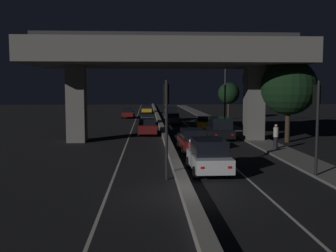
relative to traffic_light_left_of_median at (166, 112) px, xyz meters
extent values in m
plane|color=black|center=(0.67, -3.02, -3.26)|extent=(200.00, 200.00, 0.00)
cube|color=beige|center=(-2.60, 31.98, -3.26)|extent=(0.12, 126.00, 0.00)
cube|color=beige|center=(3.95, 31.98, -3.26)|extent=(0.12, 126.00, 0.00)
cube|color=gray|center=(0.67, 31.98, -3.08)|extent=(0.54, 126.00, 0.36)
cube|color=slate|center=(8.35, 24.98, -3.20)|extent=(2.19, 126.00, 0.13)
cube|color=slate|center=(-6.75, 14.04, -0.11)|extent=(1.49, 1.57, 6.30)
cube|color=slate|center=(8.10, 14.04, -0.11)|extent=(1.49, 1.57, 6.30)
cube|color=slate|center=(0.67, 14.04, 3.96)|extent=(22.27, 9.21, 1.85)
cube|color=#333335|center=(0.67, 14.04, 5.34)|extent=(22.27, 0.40, 0.90)
cylinder|color=black|center=(0.00, -0.11, -0.87)|extent=(0.14, 0.14, 4.78)
cube|color=black|center=(0.00, 0.07, 0.84)|extent=(0.30, 0.28, 0.95)
sphere|color=black|center=(0.00, 0.22, 1.14)|extent=(0.18, 0.18, 0.18)
sphere|color=black|center=(0.00, 0.22, 0.84)|extent=(0.18, 0.18, 0.18)
sphere|color=green|center=(0.00, 0.22, 0.54)|extent=(0.18, 0.18, 0.18)
cylinder|color=black|center=(7.35, -0.11, -0.88)|extent=(0.14, 0.14, 4.76)
cube|color=black|center=(7.35, 0.07, 0.82)|extent=(0.30, 0.28, 0.95)
sphere|color=black|center=(7.35, 0.22, 1.12)|extent=(0.18, 0.18, 0.18)
sphere|color=black|center=(7.35, 0.22, 0.82)|extent=(0.18, 0.18, 0.18)
sphere|color=green|center=(7.35, 0.22, 0.53)|extent=(0.18, 0.18, 0.18)
cylinder|color=#2D2D30|center=(7.80, 25.01, 1.04)|extent=(0.18, 0.18, 8.61)
cylinder|color=#2D2D30|center=(6.80, 25.01, 5.20)|extent=(2.00, 0.10, 0.10)
ellipsoid|color=#F2B759|center=(5.80, 25.01, 5.10)|extent=(0.56, 0.32, 0.24)
cube|color=silver|center=(2.26, 1.28, -2.60)|extent=(1.90, 4.13, 0.70)
cube|color=black|center=(2.26, 1.28, -1.86)|extent=(1.66, 2.48, 0.77)
cylinder|color=black|center=(1.34, 2.62, -2.95)|extent=(0.21, 0.63, 0.62)
cylinder|color=black|center=(3.14, 2.64, -2.95)|extent=(0.21, 0.63, 0.62)
cylinder|color=black|center=(1.37, -0.09, -2.95)|extent=(0.21, 0.63, 0.62)
cylinder|color=black|center=(3.18, -0.07, -2.95)|extent=(0.21, 0.63, 0.62)
cube|color=red|center=(1.64, -0.80, -2.56)|extent=(0.18, 0.03, 0.11)
cube|color=red|center=(2.93, -0.78, -2.56)|extent=(0.18, 0.03, 0.11)
cube|color=#591414|center=(2.29, 8.71, -2.66)|extent=(1.88, 4.01, 0.61)
cube|color=black|center=(2.29, 8.71, -2.03)|extent=(1.62, 2.42, 0.65)
cylinder|color=black|center=(1.39, 9.98, -2.96)|extent=(0.22, 0.60, 0.60)
cylinder|color=black|center=(3.09, 10.04, -2.96)|extent=(0.22, 0.60, 0.60)
cylinder|color=black|center=(1.48, 7.38, -2.96)|extent=(0.22, 0.60, 0.60)
cylinder|color=black|center=(3.18, 7.44, -2.96)|extent=(0.22, 0.60, 0.60)
cube|color=red|center=(1.75, 6.70, -2.63)|extent=(0.18, 0.04, 0.11)
cube|color=red|center=(2.97, 6.75, -2.63)|extent=(0.18, 0.04, 0.11)
cube|color=black|center=(5.42, 15.04, -2.64)|extent=(2.02, 4.60, 0.65)
cube|color=black|center=(5.42, 15.15, -1.83)|extent=(1.75, 3.32, 0.97)
cylinder|color=black|center=(4.53, 16.56, -2.96)|extent=(0.22, 0.60, 0.60)
cylinder|color=black|center=(6.38, 16.51, -2.96)|extent=(0.22, 0.60, 0.60)
cylinder|color=black|center=(4.45, 13.56, -2.96)|extent=(0.22, 0.60, 0.60)
cylinder|color=black|center=(6.30, 13.51, -2.96)|extent=(0.22, 0.60, 0.60)
cube|color=red|center=(4.69, 12.77, -2.60)|extent=(0.18, 0.04, 0.11)
cube|color=red|center=(6.01, 12.74, -2.60)|extent=(0.18, 0.04, 0.11)
cube|color=gold|center=(5.36, 23.81, -2.64)|extent=(2.08, 4.36, 0.64)
cube|color=black|center=(5.35, 23.71, -2.09)|extent=(1.73, 1.79, 0.47)
cylinder|color=black|center=(4.50, 25.27, -2.97)|extent=(0.23, 0.60, 0.59)
cylinder|color=black|center=(6.34, 25.18, -2.97)|extent=(0.23, 0.60, 0.59)
cylinder|color=black|center=(4.37, 22.44, -2.97)|extent=(0.23, 0.60, 0.59)
cylinder|color=black|center=(6.21, 22.36, -2.97)|extent=(0.23, 0.60, 0.59)
cube|color=red|center=(4.60, 21.70, -2.61)|extent=(0.18, 0.04, 0.11)
cube|color=red|center=(5.91, 21.63, -2.61)|extent=(0.18, 0.04, 0.11)
cube|color=#515459|center=(2.20, 30.42, -2.64)|extent=(1.83, 4.73, 0.63)
cube|color=black|center=(2.20, 30.19, -2.09)|extent=(1.56, 2.29, 0.48)
cylinder|color=black|center=(1.32, 31.95, -2.96)|extent=(0.22, 0.61, 0.61)
cylinder|color=black|center=(3.00, 31.99, -2.96)|extent=(0.22, 0.61, 0.61)
cylinder|color=black|center=(1.40, 28.86, -2.96)|extent=(0.22, 0.61, 0.61)
cylinder|color=black|center=(3.07, 28.90, -2.96)|extent=(0.22, 0.61, 0.61)
cube|color=red|center=(1.66, 28.06, -2.61)|extent=(0.18, 0.03, 0.11)
cube|color=red|center=(2.86, 28.09, -2.61)|extent=(0.18, 0.03, 0.11)
cube|color=black|center=(2.40, 36.33, -2.59)|extent=(1.93, 4.70, 0.74)
cube|color=black|center=(2.40, 36.33, -1.83)|extent=(1.64, 2.84, 0.79)
cylinder|color=black|center=(1.49, 37.81, -2.96)|extent=(0.23, 0.61, 0.60)
cylinder|color=black|center=(3.16, 37.89, -2.96)|extent=(0.23, 0.61, 0.60)
cylinder|color=black|center=(1.63, 34.77, -2.96)|extent=(0.23, 0.61, 0.60)
cylinder|color=black|center=(3.31, 34.85, -2.96)|extent=(0.23, 0.61, 0.60)
cube|color=red|center=(1.91, 33.99, -2.56)|extent=(0.18, 0.04, 0.11)
cube|color=red|center=(3.11, 34.04, -2.56)|extent=(0.18, 0.04, 0.11)
cube|color=#591414|center=(-0.92, 18.71, -2.59)|extent=(1.75, 4.17, 0.76)
cube|color=black|center=(-0.92, 18.92, -1.96)|extent=(1.53, 2.01, 0.50)
cylinder|color=black|center=(-0.07, 17.34, -2.97)|extent=(0.20, 0.59, 0.59)
cylinder|color=black|center=(-1.75, 17.33, -2.97)|extent=(0.20, 0.59, 0.59)
cylinder|color=black|center=(-0.09, 20.09, -2.97)|extent=(0.20, 0.59, 0.59)
cylinder|color=black|center=(-1.77, 20.08, -2.97)|extent=(0.20, 0.59, 0.59)
cube|color=white|center=(-0.33, 20.80, -2.70)|extent=(0.18, 0.03, 0.11)
cube|color=white|center=(-1.54, 20.80, -2.70)|extent=(0.18, 0.03, 0.11)
cube|color=silver|center=(-0.89, 29.87, -2.63)|extent=(1.69, 4.02, 0.62)
cube|color=black|center=(-0.88, 29.97, -2.10)|extent=(1.48, 1.61, 0.44)
cylinder|color=black|center=(-0.07, 28.55, -2.94)|extent=(0.20, 0.65, 0.65)
cylinder|color=black|center=(-1.71, 28.55, -2.94)|extent=(0.20, 0.65, 0.65)
cylinder|color=black|center=(-0.06, 31.20, -2.94)|extent=(0.20, 0.65, 0.65)
cylinder|color=black|center=(-1.70, 31.20, -2.94)|extent=(0.20, 0.65, 0.65)
cube|color=white|center=(-0.29, 31.89, -2.72)|extent=(0.18, 0.03, 0.11)
cube|color=white|center=(-1.47, 31.89, -2.72)|extent=(0.18, 0.03, 0.11)
cube|color=#591414|center=(-3.87, 41.42, -2.62)|extent=(1.71, 4.09, 0.64)
cube|color=black|center=(-3.87, 41.63, -2.04)|extent=(1.50, 1.96, 0.50)
cylinder|color=black|center=(-3.04, 40.07, -2.93)|extent=(0.20, 0.66, 0.66)
cylinder|color=black|center=(-4.70, 40.08, -2.93)|extent=(0.20, 0.66, 0.66)
cylinder|color=black|center=(-3.04, 42.77, -2.93)|extent=(0.20, 0.66, 0.66)
cylinder|color=black|center=(-4.70, 42.77, -2.93)|extent=(0.20, 0.66, 0.66)
cube|color=white|center=(-3.27, 43.48, -2.71)|extent=(0.18, 0.03, 0.11)
cube|color=white|center=(-4.46, 43.48, -2.71)|extent=(0.18, 0.03, 0.11)
cube|color=gold|center=(-0.97, 53.02, -2.62)|extent=(1.92, 4.36, 0.61)
cube|color=black|center=(-0.96, 53.23, -2.04)|extent=(1.63, 2.12, 0.55)
cylinder|color=black|center=(-0.15, 51.57, -2.93)|extent=(0.22, 0.67, 0.67)
cylinder|color=black|center=(-1.88, 51.63, -2.93)|extent=(0.22, 0.67, 0.67)
cylinder|color=black|center=(-0.05, 54.41, -2.93)|extent=(0.22, 0.67, 0.67)
cylinder|color=black|center=(-1.79, 54.47, -2.93)|extent=(0.22, 0.67, 0.67)
cube|color=white|center=(-0.27, 55.16, -2.71)|extent=(0.18, 0.04, 0.11)
cube|color=white|center=(-1.52, 55.20, -2.71)|extent=(0.18, 0.04, 0.11)
cylinder|color=black|center=(1.65, 4.86, -2.96)|extent=(0.09, 0.60, 0.60)
cylinder|color=black|center=(1.66, 3.56, -2.96)|extent=(0.11, 0.60, 0.60)
cube|color=navy|center=(1.65, 4.21, -2.74)|extent=(0.25, 0.99, 0.32)
cylinder|color=maroon|center=(1.65, 4.21, -2.33)|extent=(0.32, 0.32, 0.50)
sphere|color=silver|center=(1.65, 4.21, -1.96)|extent=(0.24, 0.24, 0.24)
cube|color=red|center=(1.66, 3.51, -2.74)|extent=(0.08, 0.03, 0.08)
cylinder|color=black|center=(8.27, 8.75, -2.72)|extent=(0.30, 0.30, 0.83)
cylinder|color=beige|center=(8.27, 8.75, -1.96)|extent=(0.36, 0.36, 0.69)
sphere|color=tan|center=(8.27, 8.75, -1.50)|extent=(0.22, 0.22, 0.22)
cylinder|color=#38281C|center=(10.63, 12.95, -1.85)|extent=(0.40, 0.40, 2.82)
sphere|color=black|center=(10.63, 12.95, 1.28)|extent=(4.58, 4.58, 4.58)
cylinder|color=#38281C|center=(11.25, 22.35, -1.33)|extent=(0.41, 0.41, 3.87)
sphere|color=black|center=(11.25, 22.35, 2.17)|extent=(4.18, 4.18, 4.18)
cylinder|color=#38281C|center=(10.99, 38.28, -1.93)|extent=(0.33, 0.33, 2.66)
sphere|color=black|center=(10.99, 38.28, 0.57)|extent=(3.10, 3.10, 3.10)
camera|label=1|loc=(-0.91, -18.70, 1.06)|focal=42.00mm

